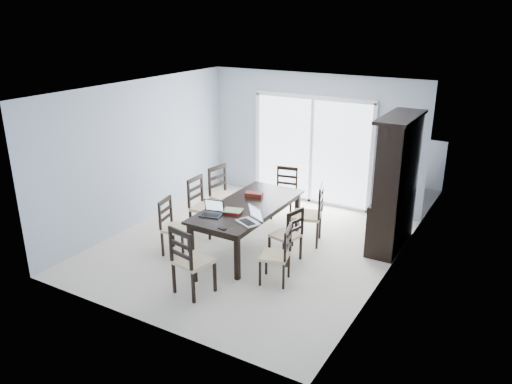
# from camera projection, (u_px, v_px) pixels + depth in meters

# --- Properties ---
(floor) EXTENTS (5.00, 5.00, 0.00)m
(floor) POSITION_uv_depth(u_px,v_px,m) (248.00, 247.00, 8.33)
(floor) COLOR beige
(floor) RESTS_ON ground
(ceiling) EXTENTS (5.00, 5.00, 0.00)m
(ceiling) POSITION_uv_depth(u_px,v_px,m) (247.00, 90.00, 7.44)
(ceiling) COLOR white
(ceiling) RESTS_ON back_wall
(back_wall) EXTENTS (4.50, 0.02, 2.60)m
(back_wall) POSITION_uv_depth(u_px,v_px,m) (313.00, 140.00, 9.91)
(back_wall) COLOR #9CA9BB
(back_wall) RESTS_ON floor
(wall_left) EXTENTS (0.02, 5.00, 2.60)m
(wall_left) POSITION_uv_depth(u_px,v_px,m) (141.00, 153.00, 8.95)
(wall_left) COLOR #9CA9BB
(wall_left) RESTS_ON floor
(wall_right) EXTENTS (0.02, 5.00, 2.60)m
(wall_right) POSITION_uv_depth(u_px,v_px,m) (388.00, 198.00, 6.82)
(wall_right) COLOR #9CA9BB
(wall_right) RESTS_ON floor
(balcony) EXTENTS (4.50, 2.00, 0.10)m
(balcony) POSITION_uv_depth(u_px,v_px,m) (329.00, 189.00, 11.19)
(balcony) COLOR gray
(balcony) RESTS_ON ground
(railing) EXTENTS (4.50, 0.06, 1.10)m
(railing) POSITION_uv_depth(u_px,v_px,m) (346.00, 153.00, 11.79)
(railing) COLOR #99999E
(railing) RESTS_ON balcony
(dining_table) EXTENTS (1.00, 2.20, 0.75)m
(dining_table) POSITION_uv_depth(u_px,v_px,m) (248.00, 209.00, 8.10)
(dining_table) COLOR black
(dining_table) RESTS_ON floor
(china_hutch) EXTENTS (0.50, 1.38, 2.20)m
(china_hutch) POSITION_uv_depth(u_px,v_px,m) (395.00, 185.00, 8.02)
(china_hutch) COLOR black
(china_hutch) RESTS_ON floor
(sliding_door) EXTENTS (2.52, 0.05, 2.18)m
(sliding_door) POSITION_uv_depth(u_px,v_px,m) (312.00, 150.00, 9.97)
(sliding_door) COLOR silver
(sliding_door) RESTS_ON floor
(chair_left_near) EXTENTS (0.48, 0.47, 1.06)m
(chair_left_near) POSITION_uv_depth(u_px,v_px,m) (172.00, 220.00, 7.95)
(chair_left_near) COLOR black
(chair_left_near) RESTS_ON floor
(chair_left_mid) EXTENTS (0.46, 0.45, 1.17)m
(chair_left_mid) POSITION_uv_depth(u_px,v_px,m) (201.00, 199.00, 8.68)
(chair_left_mid) COLOR black
(chair_left_mid) RESTS_ON floor
(chair_left_far) EXTENTS (0.54, 0.52, 1.20)m
(chair_left_far) POSITION_uv_depth(u_px,v_px,m) (222.00, 188.00, 9.17)
(chair_left_far) COLOR black
(chair_left_far) RESTS_ON floor
(chair_right_near) EXTENTS (0.47, 0.46, 1.01)m
(chair_right_near) POSITION_uv_depth(u_px,v_px,m) (281.00, 249.00, 7.05)
(chair_right_near) COLOR black
(chair_right_near) RESTS_ON floor
(chair_right_mid) EXTENTS (0.48, 0.47, 1.03)m
(chair_right_mid) POSITION_uv_depth(u_px,v_px,m) (290.00, 230.00, 7.65)
(chair_right_mid) COLOR black
(chair_right_mid) RESTS_ON floor
(chair_right_far) EXTENTS (0.58, 0.57, 1.21)m
(chair_right_far) POSITION_uv_depth(u_px,v_px,m) (313.00, 208.00, 8.25)
(chair_right_far) COLOR black
(chair_right_far) RESTS_ON floor
(chair_end_near) EXTENTS (0.52, 0.53, 1.18)m
(chair_end_near) POSITION_uv_depth(u_px,v_px,m) (188.00, 254.00, 6.70)
(chair_end_near) COLOR black
(chair_end_near) RESTS_ON floor
(chair_end_far) EXTENTS (0.48, 0.49, 1.09)m
(chair_end_far) POSITION_uv_depth(u_px,v_px,m) (286.00, 187.00, 9.42)
(chair_end_far) COLOR black
(chair_end_far) RESTS_ON floor
(laptop_dark) EXTENTS (0.36, 0.29, 0.22)m
(laptop_dark) POSITION_uv_depth(u_px,v_px,m) (211.00, 212.00, 7.63)
(laptop_dark) COLOR black
(laptop_dark) RESTS_ON dining_table
(laptop_silver) EXTENTS (0.42, 0.37, 0.24)m
(laptop_silver) POSITION_uv_depth(u_px,v_px,m) (248.00, 219.00, 7.36)
(laptop_silver) COLOR silver
(laptop_silver) RESTS_ON dining_table
(book_stack) EXTENTS (0.34, 0.29, 0.05)m
(book_stack) POSITION_uv_depth(u_px,v_px,m) (233.00, 211.00, 7.75)
(book_stack) COLOR maroon
(book_stack) RESTS_ON dining_table
(cell_phone) EXTENTS (0.13, 0.07, 0.01)m
(cell_phone) POSITION_uv_depth(u_px,v_px,m) (222.00, 228.00, 7.18)
(cell_phone) COLOR black
(cell_phone) RESTS_ON dining_table
(game_box) EXTENTS (0.32, 0.21, 0.07)m
(game_box) POSITION_uv_depth(u_px,v_px,m) (254.00, 195.00, 8.42)
(game_box) COLOR #551511
(game_box) RESTS_ON dining_table
(hot_tub) EXTENTS (2.01, 1.88, 0.88)m
(hot_tub) POSITION_uv_depth(u_px,v_px,m) (304.00, 163.00, 11.40)
(hot_tub) COLOR maroon
(hot_tub) RESTS_ON balcony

